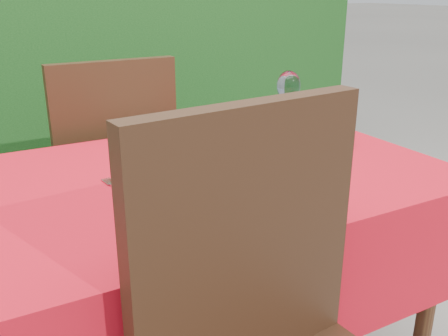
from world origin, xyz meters
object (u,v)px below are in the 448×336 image
pasta_plate (175,136)px  fork (123,192)px  chair_far (111,168)px  wine_glass (289,88)px  pizza_plate (242,169)px  water_glass (326,131)px

pasta_plate → fork: bearing=-131.0°
chair_far → fork: 0.73m
chair_far → pasta_plate: 0.44m
chair_far → wine_glass: chair_far is taller
chair_far → fork: (-0.16, -0.69, 0.19)m
pizza_plate → pasta_plate: 0.38m
water_glass → wine_glass: wine_glass is taller
pasta_plate → pizza_plate: bearing=-86.5°
chair_far → fork: size_ratio=5.04×
water_glass → chair_far: bearing=130.9°
chair_far → wine_glass: size_ratio=4.89×
wine_glass → water_glass: bearing=-92.9°
chair_far → pizza_plate: chair_far is taller
pizza_plate → fork: bearing=167.6°
pasta_plate → wine_glass: (0.43, -0.01, 0.12)m
pizza_plate → water_glass: water_glass is taller
pasta_plate → wine_glass: bearing=-2.0°
water_glass → wine_glass: 0.24m
wine_glass → fork: wine_glass is taller
pizza_plate → pasta_plate: pizza_plate is taller
chair_far → pasta_plate: bearing=106.2°
fork → pasta_plate: bearing=42.5°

